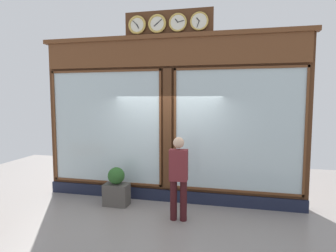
% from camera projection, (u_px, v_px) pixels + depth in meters
% --- Properties ---
extents(shop_facade, '(6.32, 0.42, 4.43)m').
position_uv_depth(shop_facade, '(169.00, 118.00, 6.76)').
color(shop_facade, '#4C2B16').
rests_on(shop_facade, ground_plane).
extents(pedestrian, '(0.37, 0.24, 1.69)m').
position_uv_depth(pedestrian, '(179.00, 175.00, 5.67)').
color(pedestrian, '#3A1316').
rests_on(pedestrian, ground_plane).
extents(planter_box, '(0.56, 0.36, 0.50)m').
position_uv_depth(planter_box, '(117.00, 194.00, 6.55)').
color(planter_box, '#4C4742').
rests_on(planter_box, ground_plane).
extents(planter_shrub, '(0.39, 0.39, 0.39)m').
position_uv_depth(planter_shrub, '(116.00, 176.00, 6.50)').
color(planter_shrub, '#285623').
rests_on(planter_shrub, planter_box).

